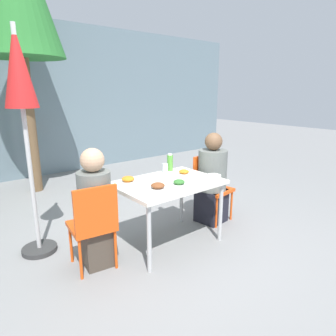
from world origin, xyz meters
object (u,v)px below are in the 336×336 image
object	(u,v)px
chair_left	(94,221)
person_left	(96,211)
drinking_cup	(165,168)
salad_bowl	(214,177)
chair_right	(209,183)
bottle	(170,163)
person_right	(212,181)
closed_umbrella	(20,88)

from	to	relation	value
chair_left	person_left	world-z (taller)	person_left
drinking_cup	person_left	bearing A→B (deg)	-169.05
chair_left	salad_bowl	bearing A→B (deg)	-4.67
chair_left	chair_right	size ratio (longest dim) A/B	1.00
person_left	bottle	size ratio (longest dim) A/B	5.57
person_right	person_left	bearing A→B (deg)	-7.06
chair_right	closed_umbrella	distance (m)	2.44
bottle	drinking_cup	world-z (taller)	bottle
chair_right	closed_umbrella	world-z (taller)	closed_umbrella
drinking_cup	chair_right	bearing A→B (deg)	-11.15
chair_left	person_right	world-z (taller)	person_right
person_right	drinking_cup	world-z (taller)	person_right
person_right	bottle	world-z (taller)	person_right
person_right	salad_bowl	size ratio (longest dim) A/B	7.34
bottle	drinking_cup	distance (m)	0.12
chair_right	person_right	bearing A→B (deg)	58.09
closed_umbrella	salad_bowl	world-z (taller)	closed_umbrella
chair_left	closed_umbrella	world-z (taller)	closed_umbrella
bottle	person_right	bearing A→B (deg)	-25.90
chair_left	person_right	size ratio (longest dim) A/B	0.73
bottle	salad_bowl	size ratio (longest dim) A/B	1.32
chair_left	drinking_cup	bearing A→B (deg)	21.69
salad_bowl	drinking_cup	bearing A→B (deg)	113.97
person_left	drinking_cup	bearing A→B (deg)	18.58
person_left	salad_bowl	distance (m)	1.33
salad_bowl	chair_left	bearing A→B (deg)	167.71
closed_umbrella	bottle	world-z (taller)	closed_umbrella
person_right	closed_umbrella	bearing A→B (deg)	-23.95
drinking_cup	salad_bowl	xyz separation A→B (m)	(0.25, -0.56, -0.03)
person_right	bottle	xyz separation A→B (m)	(-0.50, 0.24, 0.28)
person_left	closed_umbrella	size ratio (longest dim) A/B	0.52
closed_umbrella	drinking_cup	size ratio (longest dim) A/B	20.87
chair_right	person_right	size ratio (longest dim) A/B	0.73
person_right	chair_right	bearing A→B (deg)	-121.91
chair_left	closed_umbrella	bearing A→B (deg)	123.15
chair_right	salad_bowl	distance (m)	0.64
chair_right	chair_left	bearing A→B (deg)	-1.76
chair_right	closed_umbrella	xyz separation A→B (m)	(-2.05, 0.55, 1.21)
person_left	chair_right	xyz separation A→B (m)	(1.66, 0.07, -0.06)
chair_left	bottle	xyz separation A→B (m)	(1.18, 0.30, 0.33)
drinking_cup	salad_bowl	world-z (taller)	drinking_cup
chair_right	closed_umbrella	size ratio (longest dim) A/B	0.38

